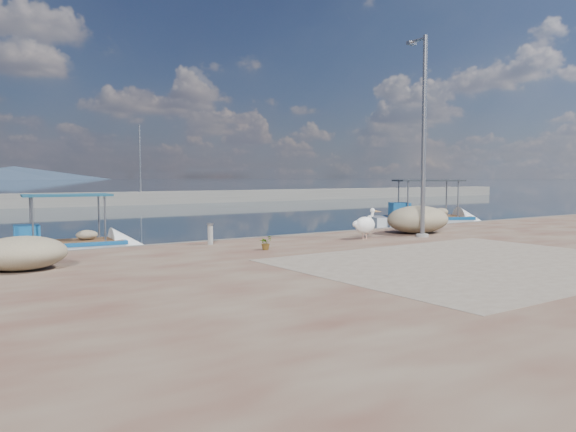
# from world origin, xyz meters

# --- Properties ---
(ground) EXTENTS (1400.00, 1400.00, 0.00)m
(ground) POSITION_xyz_m (0.00, 0.00, 0.00)
(ground) COLOR #162635
(ground) RESTS_ON ground
(quay) EXTENTS (44.00, 22.00, 0.50)m
(quay) POSITION_xyz_m (0.00, -6.00, 0.25)
(quay) COLOR #552E24
(quay) RESTS_ON ground
(quay_patch) EXTENTS (9.00, 7.00, 0.01)m
(quay_patch) POSITION_xyz_m (1.00, -3.00, 0.50)
(quay_patch) COLOR gray
(quay_patch) RESTS_ON quay
(breakwater) EXTENTS (120.00, 2.20, 7.50)m
(breakwater) POSITION_xyz_m (-0.00, 40.00, 0.60)
(breakwater) COLOR gray
(breakwater) RESTS_ON ground
(boat_left) EXTENTS (5.13, 2.22, 2.39)m
(boat_left) POSITION_xyz_m (-6.24, 7.73, 0.19)
(boat_left) COLOR white
(boat_left) RESTS_ON ground
(boat_right) EXTENTS (6.22, 4.54, 2.89)m
(boat_right) POSITION_xyz_m (11.70, 8.09, 0.23)
(boat_right) COLOR white
(boat_right) RESTS_ON ground
(pelican) EXTENTS (1.11, 0.69, 1.05)m
(pelican) POSITION_xyz_m (2.29, 2.47, 1.00)
(pelican) COLOR tan
(pelican) RESTS_ON quay
(lamp_post) EXTENTS (0.44, 0.96, 7.00)m
(lamp_post) POSITION_xyz_m (4.41, 1.84, 3.80)
(lamp_post) COLOR gray
(lamp_post) RESTS_ON quay
(bollard_near) EXTENTS (0.22, 0.22, 0.67)m
(bollard_near) POSITION_xyz_m (-2.79, 4.05, 0.87)
(bollard_near) COLOR gray
(bollard_near) RESTS_ON quay
(potted_plant) EXTENTS (0.45, 0.42, 0.41)m
(potted_plant) POSITION_xyz_m (-2.04, 2.00, 0.71)
(potted_plant) COLOR #33722D
(potted_plant) RESTS_ON quay
(net_pile_c) EXTENTS (2.64, 1.88, 1.04)m
(net_pile_c) POSITION_xyz_m (5.27, 2.82, 1.02)
(net_pile_c) COLOR tan
(net_pile_c) RESTS_ON quay
(net_pile_b) EXTENTS (1.99, 1.55, 0.78)m
(net_pile_b) POSITION_xyz_m (-8.51, 2.13, 0.89)
(net_pile_b) COLOR tan
(net_pile_b) RESTS_ON quay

